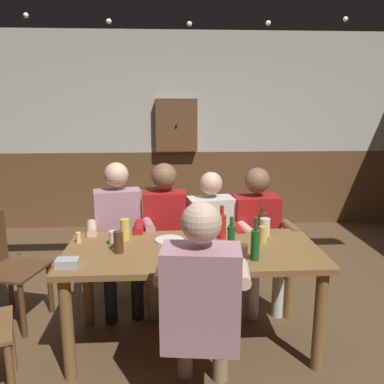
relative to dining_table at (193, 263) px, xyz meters
name	(u,v)px	position (x,y,z in m)	size (l,w,h in m)	color
ground_plane	(192,341)	(0.00, 0.03, -0.64)	(7.75, 7.75, 0.00)	brown
back_wall_upper	(179,93)	(0.00, 2.96, 1.22)	(6.46, 0.12, 1.60)	beige
back_wall_wainscot	(180,188)	(0.00, 2.96, -0.11)	(6.46, 0.12, 1.06)	brown
dining_table	(193,263)	(0.00, 0.00, 0.00)	(1.79, 0.82, 0.75)	brown
person_0	(119,230)	(-0.59, 0.64, 0.05)	(0.57, 0.57, 1.25)	#B78493
person_1	(165,229)	(-0.20, 0.64, 0.05)	(0.50, 0.50, 1.24)	#AD1919
person_2	(213,233)	(0.21, 0.64, 0.01)	(0.57, 0.58, 1.16)	silver
person_3	(258,230)	(0.61, 0.63, 0.03)	(0.54, 0.54, 1.20)	#AD1919
person_4	(201,300)	(0.01, -0.65, 0.06)	(0.58, 0.57, 1.26)	#B78493
chair_empty_near_right	(156,227)	(-0.30, 1.34, -0.16)	(0.53, 0.53, 0.88)	brown
chair_empty_far_end	(4,266)	(-1.48, 0.42, -0.16)	(0.54, 0.54, 0.88)	brown
table_candle	(78,238)	(-0.82, 0.17, 0.15)	(0.04, 0.04, 0.08)	#F9E08C
condiment_caddy	(67,263)	(-0.80, -0.26, 0.13)	(0.14, 0.10, 0.05)	#B2B7BC
plate_0	(169,240)	(-0.16, 0.17, 0.12)	(0.21, 0.21, 0.01)	white
bottle_0	(222,226)	(0.23, 0.20, 0.21)	(0.07, 0.07, 0.26)	red
bottle_1	(262,221)	(0.57, 0.35, 0.19)	(0.07, 0.07, 0.21)	#593314
bottle_2	(231,236)	(0.27, 0.01, 0.20)	(0.05, 0.05, 0.22)	#195923
bottle_3	(255,244)	(0.39, -0.22, 0.22)	(0.06, 0.06, 0.29)	#195923
pint_glass_0	(217,254)	(0.13, -0.28, 0.18)	(0.07, 0.07, 0.14)	#4C2D19
pint_glass_1	(114,238)	(-0.56, 0.11, 0.16)	(0.07, 0.07, 0.11)	white
pint_glass_2	(263,234)	(0.52, 0.10, 0.17)	(0.06, 0.06, 0.12)	#E5C64C
pint_glass_3	(125,229)	(-0.49, 0.22, 0.19)	(0.07, 0.07, 0.16)	#E5C64C
pint_glass_4	(265,227)	(0.57, 0.25, 0.18)	(0.08, 0.08, 0.14)	white
pint_glass_5	(241,254)	(0.30, -0.26, 0.17)	(0.08, 0.08, 0.12)	#4C2D19
pint_glass_6	(119,242)	(-0.51, -0.04, 0.18)	(0.07, 0.07, 0.15)	#4C2D19
wall_dart_cabinet	(176,125)	(-0.05, 2.83, 0.80)	(0.56, 0.15, 0.70)	brown
string_lights	(189,13)	(0.00, 0.38, 1.72)	(4.56, 0.04, 0.21)	#F9EAB2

